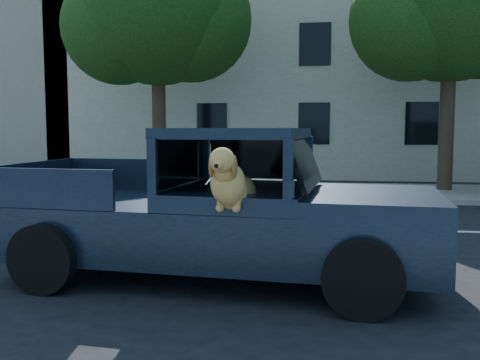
% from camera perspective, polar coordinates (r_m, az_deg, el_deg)
% --- Properties ---
extents(ground, '(120.00, 120.00, 0.00)m').
position_cam_1_polar(ground, '(7.73, -0.20, -9.59)').
color(ground, black).
rests_on(ground, ground).
extents(far_sidewalk, '(60.00, 4.00, 0.15)m').
position_cam_1_polar(far_sidewalk, '(16.73, 4.32, -1.14)').
color(far_sidewalk, gray).
rests_on(far_sidewalk, ground).
extents(lane_stripes, '(21.60, 0.14, 0.01)m').
position_cam_1_polar(lane_stripes, '(11.01, 12.80, -5.13)').
color(lane_stripes, silver).
rests_on(lane_stripes, ground).
extents(street_tree_left, '(6.00, 5.20, 8.60)m').
position_cam_1_polar(street_tree_left, '(18.12, -8.67, 17.25)').
color(street_tree_left, '#332619').
rests_on(street_tree_left, ground).
extents(street_tree_mid, '(6.00, 5.20, 8.60)m').
position_cam_1_polar(street_tree_mid, '(17.85, 21.68, 17.11)').
color(street_tree_mid, '#332619').
rests_on(street_tree_mid, ground).
extents(building_main, '(26.00, 6.00, 9.00)m').
position_cam_1_polar(building_main, '(24.09, 12.85, 11.32)').
color(building_main, beige).
rests_on(building_main, ground).
extents(pickup_truck, '(5.83, 3.15, 2.02)m').
position_cam_1_polar(pickup_truck, '(7.18, -3.09, -5.19)').
color(pickup_truck, black).
rests_on(pickup_truck, ground).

